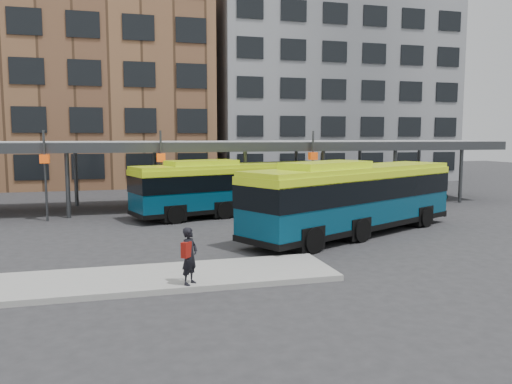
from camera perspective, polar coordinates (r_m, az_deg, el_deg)
name	(u,v)px	position (r m, az deg, el deg)	size (l,w,h in m)	color
ground	(259,252)	(19.57, 0.36, -6.83)	(120.00, 120.00, 0.00)	#28282B
boarding_island	(111,281)	(16.00, -16.28, -9.77)	(14.00, 3.00, 0.18)	gray
canopy	(204,145)	(31.65, -5.91, 5.32)	(40.00, 6.53, 4.80)	#999B9E
building_brick	(65,66)	(51.05, -20.98, 13.31)	(26.00, 14.00, 22.00)	brown
building_grey	(325,84)	(54.87, 7.86, 12.09)	(24.00, 14.00, 20.00)	slate
bus_front	(354,196)	(23.12, 11.17, -0.46)	(12.15, 7.96, 3.40)	#07364D
bus_rear	(231,186)	(28.55, -2.82, 0.70)	(11.70, 5.73, 3.17)	#07364D
pedestrian	(190,256)	(14.69, -7.61, -7.22)	(0.70, 0.73, 1.68)	black
bike_rack	(404,195)	(35.76, 16.55, -0.30)	(6.80, 1.56, 1.07)	slate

